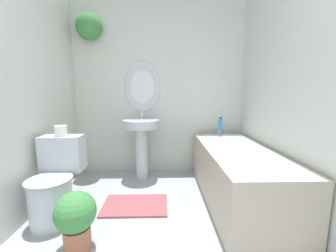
{
  "coord_description": "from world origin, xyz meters",
  "views": [
    {
      "loc": [
        0.04,
        -0.42,
        1.15
      ],
      "look_at": [
        0.09,
        1.59,
        0.83
      ],
      "focal_mm": 22.0,
      "sensor_mm": 36.0,
      "label": 1
    }
  ],
  "objects_px": {
    "toilet_paper_roll": "(61,131)",
    "toilet": "(55,184)",
    "shampoo_bottle": "(220,124)",
    "bathtub": "(237,173)",
    "potted_plant": "(76,217)",
    "pedestal_sink": "(141,137)"
  },
  "relations": [
    {
      "from": "potted_plant",
      "to": "toilet_paper_roll",
      "type": "distance_m",
      "value": 0.87
    },
    {
      "from": "shampoo_bottle",
      "to": "bathtub",
      "type": "bearing_deg",
      "value": -89.44
    },
    {
      "from": "pedestal_sink",
      "to": "potted_plant",
      "type": "distance_m",
      "value": 1.4
    },
    {
      "from": "toilet_paper_roll",
      "to": "toilet",
      "type": "bearing_deg",
      "value": -90.0
    },
    {
      "from": "toilet",
      "to": "shampoo_bottle",
      "type": "bearing_deg",
      "value": 28.24
    },
    {
      "from": "toilet_paper_roll",
      "to": "pedestal_sink",
      "type": "bearing_deg",
      "value": 45.92
    },
    {
      "from": "toilet",
      "to": "shampoo_bottle",
      "type": "xyz_separation_m",
      "value": [
        1.78,
        0.95,
        0.4
      ]
    },
    {
      "from": "toilet",
      "to": "bathtub",
      "type": "xyz_separation_m",
      "value": [
        1.78,
        0.29,
        -0.03
      ]
    },
    {
      "from": "shampoo_bottle",
      "to": "potted_plant",
      "type": "xyz_separation_m",
      "value": [
        -1.43,
        -1.37,
        -0.48
      ]
    },
    {
      "from": "bathtub",
      "to": "toilet_paper_roll",
      "type": "xyz_separation_m",
      "value": [
        -1.78,
        -0.11,
        0.49
      ]
    },
    {
      "from": "toilet",
      "to": "shampoo_bottle",
      "type": "distance_m",
      "value": 2.06
    },
    {
      "from": "pedestal_sink",
      "to": "toilet_paper_roll",
      "type": "bearing_deg",
      "value": -134.08
    },
    {
      "from": "toilet",
      "to": "toilet_paper_roll",
      "type": "xyz_separation_m",
      "value": [
        -0.0,
        0.18,
        0.46
      ]
    },
    {
      "from": "pedestal_sink",
      "to": "toilet_paper_roll",
      "type": "relative_size",
      "value": 8.22
    },
    {
      "from": "pedestal_sink",
      "to": "toilet",
      "type": "bearing_deg",
      "value": -127.73
    },
    {
      "from": "toilet_paper_roll",
      "to": "bathtub",
      "type": "bearing_deg",
      "value": 3.55
    },
    {
      "from": "bathtub",
      "to": "shampoo_bottle",
      "type": "bearing_deg",
      "value": 90.56
    },
    {
      "from": "toilet",
      "to": "potted_plant",
      "type": "relative_size",
      "value": 1.66
    },
    {
      "from": "toilet",
      "to": "pedestal_sink",
      "type": "height_order",
      "value": "pedestal_sink"
    },
    {
      "from": "bathtub",
      "to": "pedestal_sink",
      "type": "bearing_deg",
      "value": 150.59
    },
    {
      "from": "toilet",
      "to": "pedestal_sink",
      "type": "xyz_separation_m",
      "value": [
        0.7,
        0.9,
        0.24
      ]
    },
    {
      "from": "toilet",
      "to": "potted_plant",
      "type": "bearing_deg",
      "value": -49.61
    }
  ]
}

